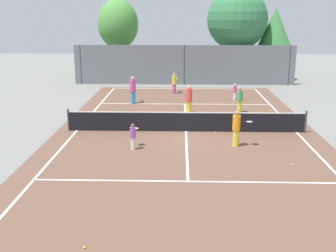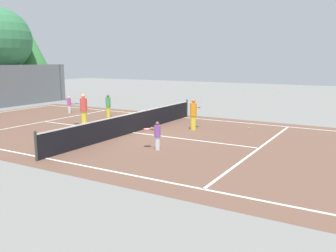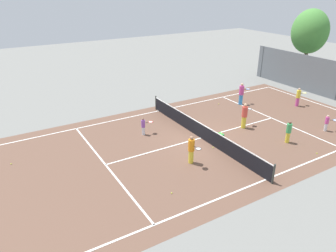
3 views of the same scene
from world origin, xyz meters
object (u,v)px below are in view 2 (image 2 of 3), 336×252
at_px(player_0, 84,110).
at_px(tennis_ball_5, 84,145).
at_px(tennis_ball_3, 151,128).
at_px(player_5, 193,114).
at_px(tennis_ball_0, 249,128).
at_px(player_6, 69,104).
at_px(player_4, 157,135).
at_px(player_2, 108,106).
at_px(ball_crate, 126,125).
at_px(tennis_ball_4, 123,113).

height_order(player_0, tennis_ball_5, player_0).
xyz_separation_m(tennis_ball_3, tennis_ball_5, (-4.74, 0.38, 0.00)).
relative_size(player_5, tennis_ball_0, 24.48).
xyz_separation_m(player_6, tennis_ball_0, (0.67, -12.48, -0.56)).
distance_m(player_4, tennis_ball_5, 3.28).
height_order(player_2, ball_crate, player_2).
distance_m(player_6, tennis_ball_3, 8.23).
bearing_deg(tennis_ball_3, ball_crate, 123.14).
bearing_deg(player_0, tennis_ball_3, -70.71).
bearing_deg(tennis_ball_0, tennis_ball_3, 120.07).
distance_m(player_4, tennis_ball_4, 10.52).
xyz_separation_m(player_2, tennis_ball_4, (1.90, 0.31, -0.71)).
bearing_deg(player_2, player_5, -98.98).
xyz_separation_m(tennis_ball_0, tennis_ball_5, (-7.35, 4.88, 0.00)).
bearing_deg(ball_crate, player_2, 52.39).
height_order(tennis_ball_0, tennis_ball_5, same).
relative_size(ball_crate, tennis_ball_0, 6.45).
bearing_deg(tennis_ball_4, tennis_ball_3, -127.99).
height_order(player_4, player_5, player_5).
relative_size(player_0, tennis_ball_4, 26.64).
relative_size(player_0, tennis_ball_0, 26.64).
relative_size(player_0, player_5, 1.09).
distance_m(player_0, player_5, 6.06).
bearing_deg(player_2, player_6, 87.25).
distance_m(player_0, player_6, 5.43).
bearing_deg(player_5, tennis_ball_3, 109.33).
distance_m(ball_crate, tennis_ball_3, 1.36).
bearing_deg(player_5, ball_crate, 114.51).
distance_m(tennis_ball_4, tennis_ball_5, 9.46).
relative_size(player_5, tennis_ball_3, 24.48).
xyz_separation_m(player_2, player_4, (-5.55, -7.09, -0.13)).
bearing_deg(player_4, tennis_ball_0, -15.75).
xyz_separation_m(tennis_ball_4, tennis_ball_5, (-8.41, -4.32, 0.00)).
height_order(tennis_ball_3, tennis_ball_5, same).
xyz_separation_m(player_2, player_5, (-1.03, -6.50, 0.10)).
bearing_deg(tennis_ball_5, player_2, 31.60).
bearing_deg(tennis_ball_5, tennis_ball_3, -4.56).
distance_m(player_0, ball_crate, 2.63).
height_order(player_6, tennis_ball_3, player_6).
height_order(player_6, ball_crate, player_6).
relative_size(player_2, tennis_ball_4, 21.86).
bearing_deg(player_6, ball_crate, -111.38).
bearing_deg(player_4, tennis_ball_5, 107.32).
xyz_separation_m(player_0, player_5, (2.00, -5.72, -0.07)).
bearing_deg(tennis_ball_0, tennis_ball_4, 83.43).
height_order(player_0, player_6, player_0).
bearing_deg(player_4, player_6, 61.80).
bearing_deg(tennis_ball_3, tennis_ball_5, 175.44).
relative_size(ball_crate, tennis_ball_4, 6.45).
xyz_separation_m(player_4, player_6, (5.73, 10.68, -0.01)).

